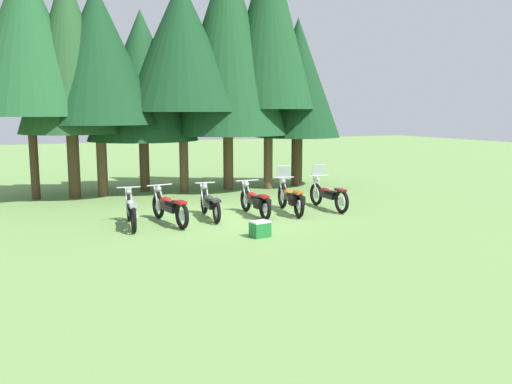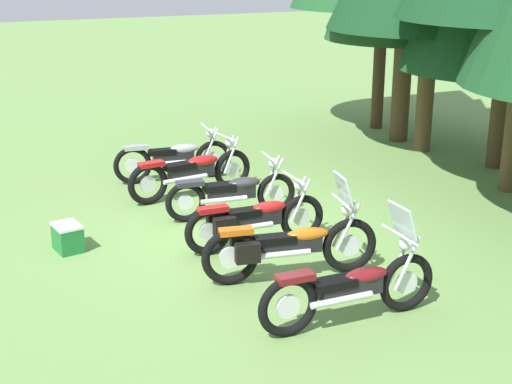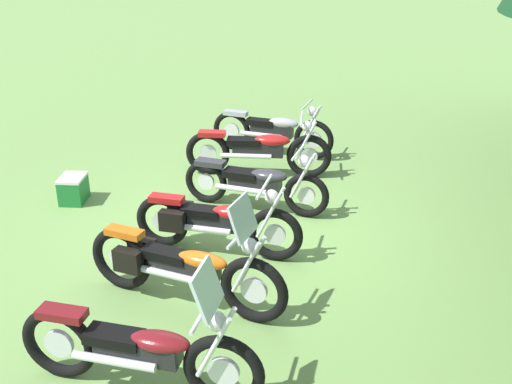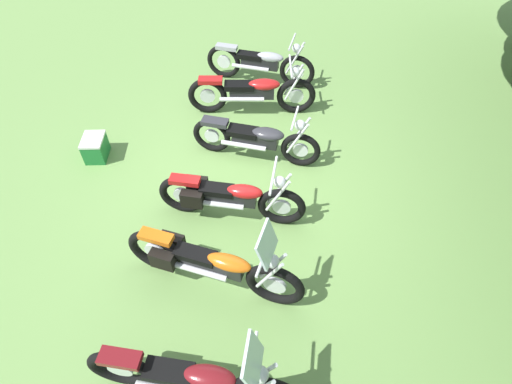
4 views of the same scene
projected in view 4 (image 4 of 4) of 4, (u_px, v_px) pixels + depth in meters
name	position (u px, v px, depth m)	size (l,w,h in m)	color
ground_plane	(248.00, 185.00, 6.89)	(80.00, 80.00, 0.00)	#6B934C
motorcycle_0	(261.00, 63.00, 8.58)	(0.65, 2.27, 1.01)	black
motorcycle_1	(253.00, 92.00, 7.87)	(0.75, 2.41, 1.02)	black
motorcycle_2	(256.00, 139.00, 7.02)	(0.61, 2.21, 0.99)	black
motorcycle_3	(228.00, 197.00, 6.13)	(0.73, 2.20, 1.01)	black
motorcycle_4	(210.00, 263.00, 5.32)	(0.82, 2.39, 1.39)	black
motorcycle_5	(193.00, 378.00, 4.39)	(0.73, 2.31, 1.38)	black
picnic_cooler	(95.00, 148.00, 7.20)	(0.51, 0.41, 0.41)	#1E7233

